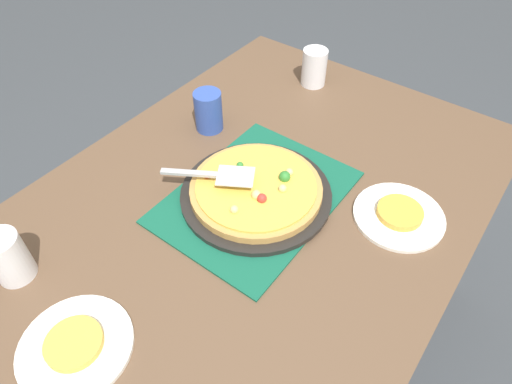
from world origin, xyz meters
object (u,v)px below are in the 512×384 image
object	(u,v)px
cup_near	(8,257)
cup_far	(208,111)
pizza	(256,188)
served_slice_left	(400,212)
plate_far_right	(76,346)
plate_near_left	(399,216)
served_slice_right	(74,343)
pizza_pan	(256,194)
pizza_server	(216,175)
cup_corner	(314,67)

from	to	relation	value
cup_near	cup_far	xyz separation A→B (m)	(0.64, 0.00, 0.00)
pizza	served_slice_left	size ratio (longest dim) A/B	3.00
plate_far_right	cup_far	xyz separation A→B (m)	(0.67, 0.24, 0.06)
plate_near_left	served_slice_right	world-z (taller)	served_slice_right
plate_near_left	pizza_pan	bearing A→B (deg)	115.88
served_slice_left	cup_far	world-z (taller)	cup_far
pizza_server	served_slice_right	bearing A→B (deg)	-174.65
pizza_pan	served_slice_left	distance (m)	0.35
plate_near_left	served_slice_right	distance (m)	0.77
pizza	cup_near	world-z (taller)	cup_near
pizza_pan	cup_corner	xyz separation A→B (m)	(0.53, 0.16, 0.05)
plate_near_left	cup_corner	bearing A→B (deg)	51.58
pizza_pan	cup_corner	size ratio (longest dim) A/B	3.17
pizza_pan	served_slice_left	xyz separation A→B (m)	(0.15, -0.32, 0.01)
cup_corner	cup_far	bearing A→B (deg)	162.99
plate_near_left	plate_far_right	size ratio (longest dim) A/B	1.00
cup_far	pizza_server	xyz separation A→B (m)	(-0.20, -0.20, 0.01)
cup_far	cup_near	bearing A→B (deg)	-179.79
served_slice_right	cup_far	world-z (taller)	cup_far
plate_near_left	served_slice_left	size ratio (longest dim) A/B	2.00
served_slice_right	pizza_pan	bearing A→B (deg)	-4.29
pizza	cup_near	size ratio (longest dim) A/B	2.75
cup_corner	cup_near	bearing A→B (deg)	173.55
served_slice_left	cup_corner	bearing A→B (deg)	51.58
cup_far	cup_corner	size ratio (longest dim) A/B	1.00
plate_near_left	cup_near	world-z (taller)	cup_near
plate_near_left	cup_corner	xyz separation A→B (m)	(0.38, 0.48, 0.06)
plate_far_right	cup_near	xyz separation A→B (m)	(0.03, 0.24, 0.06)
cup_far	cup_corner	distance (m)	0.40
pizza_pan	served_slice_left	bearing A→B (deg)	-64.12
plate_far_right	cup_near	distance (m)	0.25
pizza	plate_near_left	distance (m)	0.35
pizza_pan	plate_near_left	size ratio (longest dim) A/B	1.73
pizza	cup_far	size ratio (longest dim) A/B	2.75
served_slice_left	served_slice_right	xyz separation A→B (m)	(-0.68, 0.36, 0.00)
plate_far_right	served_slice_left	xyz separation A→B (m)	(0.68, -0.36, 0.01)
pizza_pan	served_slice_left	size ratio (longest dim) A/B	3.45
served_slice_left	plate_near_left	bearing A→B (deg)	0.00
cup_near	pizza	bearing A→B (deg)	-29.48
pizza_server	plate_far_right	bearing A→B (deg)	-174.65
plate_near_left	pizza_server	size ratio (longest dim) A/B	1.00
pizza_pan	plate_near_left	world-z (taller)	pizza_pan
plate_near_left	pizza_server	distance (m)	0.45
served_slice_left	cup_corner	world-z (taller)	cup_corner
pizza_pan	pizza_server	world-z (taller)	pizza_server
cup_far	cup_corner	bearing A→B (deg)	-17.01
plate_near_left	cup_near	bearing A→B (deg)	137.36
served_slice_left	cup_near	distance (m)	0.88
pizza	cup_corner	world-z (taller)	cup_corner
plate_near_left	served_slice_right	bearing A→B (deg)	152.29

